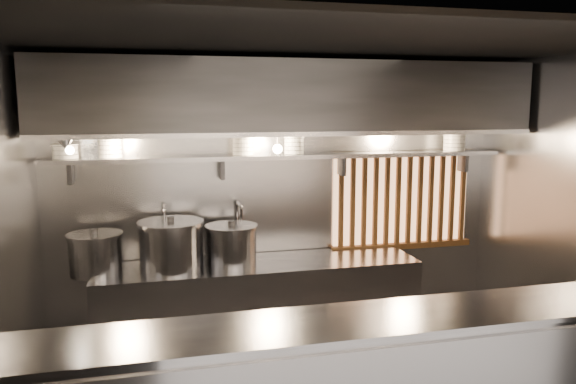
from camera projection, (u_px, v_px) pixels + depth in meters
name	position (u px, v px, depth m)	size (l,w,h in m)	color
ceiling	(329.00, 43.00, 3.96)	(4.50, 4.50, 0.00)	black
wall_back	(281.00, 202.00, 5.61)	(4.50, 4.50, 0.00)	gray
cooking_bench	(259.00, 309.00, 5.33)	(3.00, 0.70, 0.90)	gray
bowl_shelf	(285.00, 156.00, 5.37)	(4.40, 0.34, 0.04)	gray
exhaust_hood	(291.00, 98.00, 5.07)	(4.40, 0.81, 0.65)	#2D2D30
wood_screen	(402.00, 200.00, 5.88)	(1.56, 0.09, 1.04)	#E9A169
faucet_left	(164.00, 220.00, 5.22)	(0.04, 0.30, 0.50)	silver
faucet_right	(238.00, 216.00, 5.39)	(0.04, 0.30, 0.50)	silver
heat_lamp	(66.00, 143.00, 4.44)	(0.25, 0.35, 0.20)	gray
pendant_bulb	(278.00, 149.00, 5.21)	(0.09, 0.09, 0.19)	#2D2D30
stock_pot_left	(95.00, 253.00, 4.90)	(0.63, 0.63, 0.40)	gray
stock_pot_mid	(171.00, 245.00, 5.03)	(0.78, 0.78, 0.48)	gray
stock_pot_right	(231.00, 244.00, 5.21)	(0.53, 0.53, 0.41)	gray
bowl_stack_0	(65.00, 151.00, 4.88)	(0.23, 0.23, 0.13)	white
bowl_stack_1	(111.00, 148.00, 4.97)	(0.22, 0.22, 0.17)	white
bowl_stack_2	(243.00, 146.00, 5.25)	(0.22, 0.22, 0.17)	white
bowl_stack_3	(294.00, 145.00, 5.37)	(0.20, 0.20, 0.17)	white
bowl_stack_4	(454.00, 142.00, 5.78)	(0.24, 0.24, 0.17)	white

